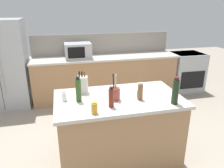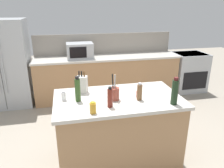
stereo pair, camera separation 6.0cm
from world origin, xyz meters
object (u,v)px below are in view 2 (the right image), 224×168
(utensil_crock, at_px, (114,93))
(vinegar_bottle, at_px, (110,98))
(pepper_grinder, at_px, (140,92))
(olive_oil_bottle, at_px, (78,90))
(range_oven, at_px, (188,72))
(microwave, at_px, (80,51))
(wine_bottle, at_px, (175,92))
(refrigerator, at_px, (5,64))
(honey_jar, at_px, (93,108))
(knife_block, at_px, (82,84))
(salt_shaker, at_px, (64,96))
(spice_jar_paprika, at_px, (138,94))

(utensil_crock, relative_size, vinegar_bottle, 1.35)
(pepper_grinder, relative_size, olive_oil_bottle, 0.70)
(range_oven, xyz_separation_m, olive_oil_bottle, (-2.80, -2.20, 0.62))
(microwave, distance_m, olive_oil_bottle, 2.20)
(olive_oil_bottle, xyz_separation_m, wine_bottle, (1.06, -0.32, 0.01))
(refrigerator, bearing_deg, range_oven, -0.72)
(honey_jar, bearing_deg, refrigerator, 119.26)
(knife_block, bearing_deg, range_oven, 54.19)
(olive_oil_bottle, bearing_deg, honey_jar, -69.39)
(range_oven, relative_size, salt_shaker, 7.81)
(utensil_crock, height_order, vinegar_bottle, utensil_crock)
(microwave, xyz_separation_m, knife_block, (-0.12, -1.95, -0.05))
(pepper_grinder, bearing_deg, spice_jar_paprika, 79.37)
(refrigerator, bearing_deg, olive_oil_bottle, -59.51)
(microwave, distance_m, utensil_crock, 2.26)
(utensil_crock, bearing_deg, vinegar_bottle, -116.01)
(utensil_crock, relative_size, pepper_grinder, 1.48)
(olive_oil_bottle, height_order, wine_bottle, wine_bottle)
(refrigerator, distance_m, olive_oil_bottle, 2.62)
(honey_jar, bearing_deg, knife_block, 95.65)
(range_oven, relative_size, microwave, 1.68)
(utensil_crock, height_order, salt_shaker, utensil_crock)
(salt_shaker, relative_size, honey_jar, 0.89)
(range_oven, xyz_separation_m, honey_jar, (-2.67, -2.54, 0.54))
(salt_shaker, bearing_deg, utensil_crock, -10.23)
(salt_shaker, bearing_deg, spice_jar_paprika, -6.58)
(spice_jar_paprika, height_order, vinegar_bottle, vinegar_bottle)
(refrigerator, distance_m, range_oven, 4.14)
(microwave, xyz_separation_m, honey_jar, (-0.07, -2.54, -0.10))
(refrigerator, bearing_deg, microwave, -1.94)
(olive_oil_bottle, relative_size, wine_bottle, 0.96)
(spice_jar_paprika, xyz_separation_m, honey_jar, (-0.60, -0.29, 0.02))
(wine_bottle, bearing_deg, olive_oil_bottle, 163.28)
(range_oven, relative_size, honey_jar, 6.94)
(spice_jar_paprika, bearing_deg, vinegar_bottle, -154.83)
(salt_shaker, xyz_separation_m, wine_bottle, (1.23, -0.37, 0.10))
(knife_block, bearing_deg, utensil_crock, -21.77)
(range_oven, bearing_deg, utensil_crock, -136.48)
(vinegar_bottle, relative_size, pepper_grinder, 1.10)
(pepper_grinder, bearing_deg, honey_jar, -159.32)
(olive_oil_bottle, relative_size, salt_shaker, 2.60)
(spice_jar_paprika, relative_size, honey_jar, 0.73)
(utensil_crock, xyz_separation_m, spice_jar_paprika, (0.31, 0.00, -0.04))
(salt_shaker, bearing_deg, wine_bottle, -16.79)
(utensil_crock, relative_size, wine_bottle, 1.00)
(range_oven, height_order, wine_bottle, wine_bottle)
(vinegar_bottle, bearing_deg, spice_jar_paprika, 25.17)
(spice_jar_paprika, bearing_deg, wine_bottle, -38.74)
(vinegar_bottle, relative_size, honey_jar, 1.79)
(range_oven, relative_size, knife_block, 3.17)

